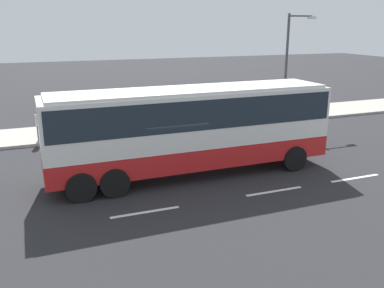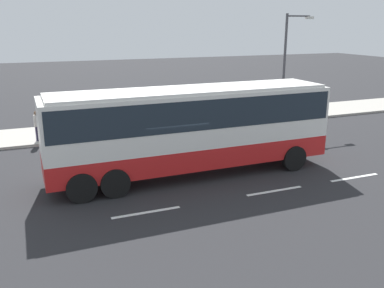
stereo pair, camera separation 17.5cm
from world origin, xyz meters
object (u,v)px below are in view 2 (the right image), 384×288
object	(u,v)px
coach_bus	(192,122)
street_lamp	(288,59)
pedestrian_at_crossing	(37,124)
pedestrian_near_curb	(70,121)

from	to	relation	value
coach_bus	street_lamp	bearing A→B (deg)	36.64
coach_bus	pedestrian_at_crossing	distance (m)	9.50
pedestrian_near_curb	coach_bus	bearing A→B (deg)	99.79
pedestrian_near_curb	street_lamp	xyz separation A→B (m)	(13.44, -0.68, 2.96)
coach_bus	pedestrian_at_crossing	size ratio (longest dim) A/B	7.27
street_lamp	pedestrian_at_crossing	bearing A→B (deg)	178.51
pedestrian_at_crossing	street_lamp	bearing A→B (deg)	134.62
coach_bus	pedestrian_at_crossing	bearing A→B (deg)	127.49
coach_bus	pedestrian_near_curb	size ratio (longest dim) A/B	7.61
pedestrian_near_curb	pedestrian_at_crossing	bearing A→B (deg)	-8.38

